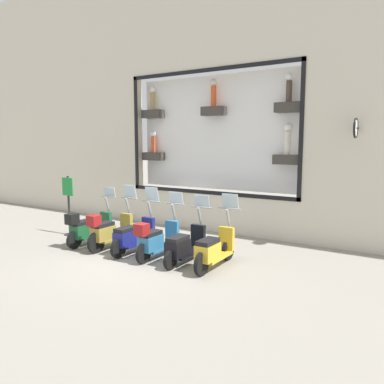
{
  "coord_description": "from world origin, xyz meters",
  "views": [
    {
      "loc": [
        -6.99,
        -5.82,
        2.85
      ],
      "look_at": [
        1.71,
        -0.44,
        1.49
      ],
      "focal_mm": 35.0,
      "sensor_mm": 36.0,
      "label": 1
    }
  ],
  "objects_px": {
    "scooter_teal_2": "(156,240)",
    "shop_sign_post": "(69,203)",
    "scooter_yellow_0": "(214,250)",
    "scooter_olive_4": "(109,231)",
    "scooter_green_5": "(88,228)",
    "scooter_black_1": "(184,246)",
    "scooter_navy_3": "(133,236)"
  },
  "relations": [
    {
      "from": "scooter_yellow_0",
      "to": "scooter_olive_4",
      "type": "xyz_separation_m",
      "value": [
        -0.06,
        3.17,
        0.05
      ]
    },
    {
      "from": "scooter_navy_3",
      "to": "shop_sign_post",
      "type": "relative_size",
      "value": 0.98
    },
    {
      "from": "shop_sign_post",
      "to": "scooter_green_5",
      "type": "bearing_deg",
      "value": -109.74
    },
    {
      "from": "scooter_black_1",
      "to": "scooter_teal_2",
      "type": "distance_m",
      "value": 0.8
    },
    {
      "from": "scooter_teal_2",
      "to": "scooter_black_1",
      "type": "bearing_deg",
      "value": -85.77
    },
    {
      "from": "scooter_black_1",
      "to": "scooter_teal_2",
      "type": "xyz_separation_m",
      "value": [
        -0.06,
        0.79,
        0.05
      ]
    },
    {
      "from": "scooter_black_1",
      "to": "scooter_green_5",
      "type": "bearing_deg",
      "value": 91.1
    },
    {
      "from": "shop_sign_post",
      "to": "scooter_black_1",
      "type": "bearing_deg",
      "value": -95.31
    },
    {
      "from": "scooter_navy_3",
      "to": "shop_sign_post",
      "type": "xyz_separation_m",
      "value": [
        0.41,
        2.92,
        0.57
      ]
    },
    {
      "from": "scooter_yellow_0",
      "to": "scooter_green_5",
      "type": "distance_m",
      "value": 3.96
    },
    {
      "from": "scooter_yellow_0",
      "to": "scooter_green_5",
      "type": "bearing_deg",
      "value": 91.01
    },
    {
      "from": "scooter_black_1",
      "to": "scooter_olive_4",
      "type": "distance_m",
      "value": 2.38
    },
    {
      "from": "scooter_teal_2",
      "to": "scooter_navy_3",
      "type": "bearing_deg",
      "value": 85.32
    },
    {
      "from": "scooter_teal_2",
      "to": "shop_sign_post",
      "type": "bearing_deg",
      "value": 82.67
    },
    {
      "from": "scooter_black_1",
      "to": "scooter_green_5",
      "type": "relative_size",
      "value": 1.0
    },
    {
      "from": "scooter_yellow_0",
      "to": "scooter_green_5",
      "type": "height_order",
      "value": "scooter_yellow_0"
    },
    {
      "from": "scooter_yellow_0",
      "to": "scooter_teal_2",
      "type": "relative_size",
      "value": 1.0
    },
    {
      "from": "scooter_teal_2",
      "to": "scooter_green_5",
      "type": "relative_size",
      "value": 1.0
    },
    {
      "from": "scooter_olive_4",
      "to": "scooter_navy_3",
      "type": "bearing_deg",
      "value": -86.19
    },
    {
      "from": "scooter_teal_2",
      "to": "scooter_green_5",
      "type": "bearing_deg",
      "value": 90.06
    },
    {
      "from": "scooter_olive_4",
      "to": "scooter_green_5",
      "type": "distance_m",
      "value": 0.79
    },
    {
      "from": "scooter_black_1",
      "to": "scooter_olive_4",
      "type": "relative_size",
      "value": 0.99
    },
    {
      "from": "scooter_teal_2",
      "to": "scooter_green_5",
      "type": "height_order",
      "value": "scooter_teal_2"
    },
    {
      "from": "scooter_olive_4",
      "to": "shop_sign_post",
      "type": "bearing_deg",
      "value": 77.67
    },
    {
      "from": "scooter_yellow_0",
      "to": "scooter_olive_4",
      "type": "distance_m",
      "value": 3.17
    },
    {
      "from": "scooter_teal_2",
      "to": "shop_sign_post",
      "type": "distance_m",
      "value": 3.79
    },
    {
      "from": "shop_sign_post",
      "to": "scooter_yellow_0",
      "type": "bearing_deg",
      "value": -94.43
    },
    {
      "from": "scooter_teal_2",
      "to": "shop_sign_post",
      "type": "relative_size",
      "value": 0.98
    },
    {
      "from": "scooter_green_5",
      "to": "shop_sign_post",
      "type": "xyz_separation_m",
      "value": [
        0.48,
        1.34,
        0.54
      ]
    },
    {
      "from": "scooter_green_5",
      "to": "shop_sign_post",
      "type": "distance_m",
      "value": 1.52
    },
    {
      "from": "scooter_olive_4",
      "to": "scooter_green_5",
      "type": "height_order",
      "value": "scooter_olive_4"
    },
    {
      "from": "scooter_navy_3",
      "to": "scooter_green_5",
      "type": "relative_size",
      "value": 1.0
    }
  ]
}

